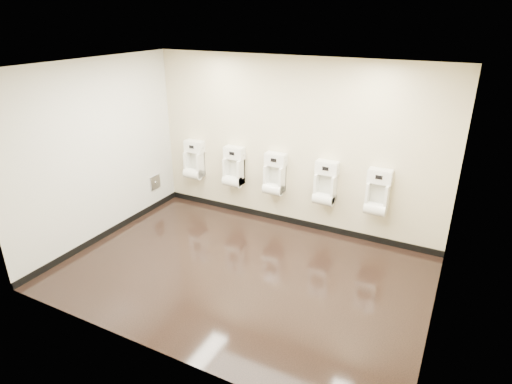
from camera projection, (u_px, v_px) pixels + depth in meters
ground at (241, 272)px, 6.04m from camera, size 5.00×3.50×0.00m
ceiling at (238, 68)px, 4.95m from camera, size 5.00×3.50×0.00m
back_wall at (293, 145)px, 6.93m from camera, size 5.00×0.02×2.80m
front_wall at (150, 239)px, 4.06m from camera, size 5.00×0.02×2.80m
left_wall at (98, 153)px, 6.55m from camera, size 0.02×3.50×2.80m
right_wall at (450, 220)px, 4.44m from camera, size 0.02×3.50×2.80m
tile_overlay_left at (98, 153)px, 6.55m from camera, size 0.01×3.50×2.80m
skirting_back at (290, 220)px, 7.44m from camera, size 5.00×0.02×0.10m
skirting_left at (110, 231)px, 7.07m from camera, size 0.02×3.50×0.10m
access_panel at (155, 182)px, 7.87m from camera, size 0.04×0.25×0.25m
urinal_0 at (194, 163)px, 7.84m from camera, size 0.37×0.28×0.69m
urinal_1 at (234, 170)px, 7.48m from camera, size 0.37×0.28×0.69m
urinal_2 at (275, 177)px, 7.15m from camera, size 0.37×0.28×0.69m
urinal_3 at (325, 186)px, 6.78m from camera, size 0.37×0.28×0.69m
urinal_4 at (377, 196)px, 6.43m from camera, size 0.37×0.28×0.69m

